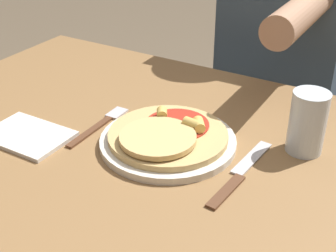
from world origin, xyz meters
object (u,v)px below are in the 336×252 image
at_px(knife, 240,174).
at_px(person_diner, 284,51).
at_px(fork, 102,124).
at_px(plate, 168,141).
at_px(dining_table, 146,204).
at_px(pizza, 167,135).
at_px(drinking_glass, 308,122).

distance_m(knife, person_diner, 0.64).
bearing_deg(fork, plate, 1.19).
distance_m(dining_table, fork, 0.18).
xyz_separation_m(pizza, person_diner, (0.02, 0.61, -0.03)).
bearing_deg(plate, dining_table, -103.59).
relative_size(dining_table, knife, 5.22).
bearing_deg(drinking_glass, person_diner, 111.95).
bearing_deg(person_diner, knife, -78.24).
bearing_deg(knife, person_diner, 101.76).
height_order(fork, person_diner, person_diner).
relative_size(dining_table, pizza, 5.23).
bearing_deg(dining_table, fork, 158.65).
relative_size(plate, pizza, 1.14).
relative_size(plate, person_diner, 0.20).
height_order(pizza, fork, pizza).
xyz_separation_m(pizza, drinking_glass, (0.22, 0.11, 0.03)).
height_order(fork, drinking_glass, drinking_glass).
xyz_separation_m(dining_table, drinking_glass, (0.23, 0.17, 0.16)).
xyz_separation_m(plate, pizza, (0.00, -0.00, 0.02)).
bearing_deg(knife, dining_table, -167.61).
distance_m(pizza, fork, 0.15).
bearing_deg(pizza, fork, 179.46).
xyz_separation_m(fork, drinking_glass, (0.37, 0.11, 0.06)).
bearing_deg(fork, pizza, -0.54).
relative_size(dining_table, drinking_glass, 10.01).
bearing_deg(pizza, drinking_glass, 27.23).
bearing_deg(plate, fork, -178.81).
distance_m(dining_table, person_diner, 0.67).
bearing_deg(dining_table, person_diner, 86.87).
relative_size(plate, drinking_glass, 2.18).
distance_m(fork, drinking_glass, 0.39).
xyz_separation_m(fork, person_diner, (0.17, 0.61, -0.01)).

